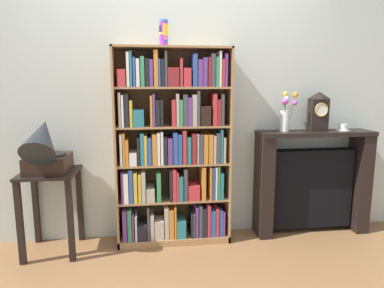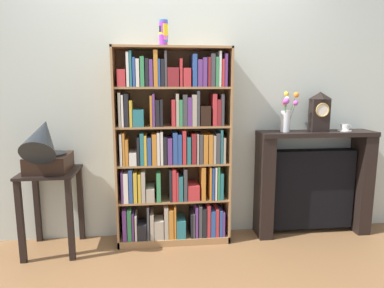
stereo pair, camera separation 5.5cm
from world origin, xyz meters
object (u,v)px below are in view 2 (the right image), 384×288
bookshelf (174,152)px  teacup_with_saucer (345,128)px  side_table_left (51,194)px  flower_vase (287,115)px  gramophone (45,147)px  fireplace_mantel (312,183)px  cup_stack (164,33)px  mantel_clock (319,112)px

bookshelf → teacup_with_saucer: bookshelf is taller
side_table_left → flower_vase: 2.13m
gramophone → fireplace_mantel: size_ratio=0.48×
bookshelf → fireplace_mantel: size_ratio=1.59×
teacup_with_saucer → side_table_left: bearing=-178.0°
cup_stack → side_table_left: cup_stack is taller
bookshelf → side_table_left: (-1.03, -0.07, -0.32)m
bookshelf → flower_vase: (1.01, 0.01, 0.32)m
side_table_left → fireplace_mantel: size_ratio=0.65×
flower_vase → teacup_with_saucer: (0.56, 0.00, -0.13)m
side_table_left → flower_vase: flower_vase is taller
side_table_left → mantel_clock: size_ratio=1.96×
gramophone → teacup_with_saucer: 2.60m
side_table_left → mantel_clock: (2.34, 0.09, 0.66)m
teacup_with_saucer → mantel_clock: bearing=-179.4°
cup_stack → flower_vase: (1.08, 0.04, -0.67)m
teacup_with_saucer → flower_vase: bearing=-179.5°
bookshelf → mantel_clock: bearing=0.7°
fireplace_mantel → flower_vase: 0.71m
gramophone → flower_vase: bearing=4.6°
mantel_clock → fireplace_mantel: bearing=116.9°
fireplace_mantel → mantel_clock: (0.01, -0.02, 0.67)m
mantel_clock → side_table_left: bearing=-177.9°
mantel_clock → cup_stack: bearing=-178.1°
flower_vase → side_table_left: bearing=-177.6°
gramophone → teacup_with_saucer: gramophone is taller
side_table_left → gramophone: bearing=-90.0°
cup_stack → teacup_with_saucer: (1.64, 0.05, -0.80)m
cup_stack → fireplace_mantel: cup_stack is taller
side_table_left → fireplace_mantel: (2.33, 0.11, -0.01)m
mantel_clock → teacup_with_saucer: 0.29m
side_table_left → bookshelf: bearing=4.0°
cup_stack → flower_vase: size_ratio=0.58×
bookshelf → teacup_with_saucer: size_ratio=13.21×
cup_stack → flower_vase: bearing=2.4°
bookshelf → cup_stack: 0.99m
bookshelf → flower_vase: bookshelf is taller
teacup_with_saucer → cup_stack: bearing=-178.3°
gramophone → fireplace_mantel: (2.33, 0.19, -0.42)m
fireplace_mantel → teacup_with_saucer: size_ratio=8.28×
teacup_with_saucer → bookshelf: bearing=-179.4°
side_table_left → gramophone: (0.00, -0.08, 0.41)m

